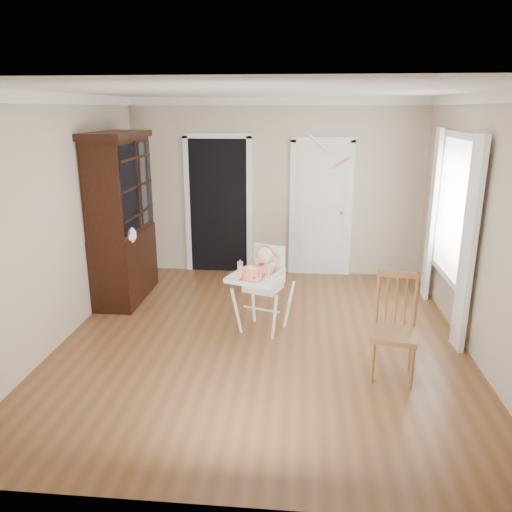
# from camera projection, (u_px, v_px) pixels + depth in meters

# --- Properties ---
(floor) EXTENTS (5.00, 5.00, 0.00)m
(floor) POSITION_uv_depth(u_px,v_px,m) (262.00, 340.00, 5.69)
(floor) COLOR brown
(floor) RESTS_ON ground
(ceiling) EXTENTS (5.00, 5.00, 0.00)m
(ceiling) POSITION_uv_depth(u_px,v_px,m) (263.00, 91.00, 4.92)
(ceiling) COLOR white
(ceiling) RESTS_ON wall_back
(wall_back) EXTENTS (4.50, 0.00, 4.50)m
(wall_back) POSITION_uv_depth(u_px,v_px,m) (276.00, 188.00, 7.69)
(wall_back) COLOR #C5B19A
(wall_back) RESTS_ON floor
(wall_left) EXTENTS (0.00, 5.00, 5.00)m
(wall_left) POSITION_uv_depth(u_px,v_px,m) (60.00, 220.00, 5.51)
(wall_left) COLOR #C5B19A
(wall_left) RESTS_ON floor
(wall_right) EXTENTS (0.00, 5.00, 5.00)m
(wall_right) POSITION_uv_depth(u_px,v_px,m) (481.00, 229.00, 5.11)
(wall_right) COLOR #C5B19A
(wall_right) RESTS_ON floor
(crown_molding) EXTENTS (4.50, 5.00, 0.12)m
(crown_molding) POSITION_uv_depth(u_px,v_px,m) (263.00, 97.00, 4.94)
(crown_molding) COLOR white
(crown_molding) RESTS_ON ceiling
(doorway) EXTENTS (1.06, 0.05, 2.22)m
(doorway) POSITION_uv_depth(u_px,v_px,m) (218.00, 203.00, 7.83)
(doorway) COLOR black
(doorway) RESTS_ON wall_back
(closet_door) EXTENTS (0.96, 0.09, 2.13)m
(closet_door) POSITION_uv_depth(u_px,v_px,m) (321.00, 210.00, 7.70)
(closet_door) COLOR white
(closet_door) RESTS_ON wall_back
(window_right) EXTENTS (0.13, 1.84, 2.30)m
(window_right) POSITION_uv_depth(u_px,v_px,m) (452.00, 218.00, 5.90)
(window_right) COLOR white
(window_right) RESTS_ON wall_right
(high_chair) EXTENTS (0.79, 0.88, 1.03)m
(high_chair) POSITION_uv_depth(u_px,v_px,m) (263.00, 280.00, 5.77)
(high_chair) COLOR white
(high_chair) RESTS_ON floor
(baby) EXTENTS (0.28, 0.28, 0.45)m
(baby) POSITION_uv_depth(u_px,v_px,m) (264.00, 267.00, 5.75)
(baby) COLOR beige
(baby) RESTS_ON high_chair
(cake) EXTENTS (0.29, 0.29, 0.13)m
(cake) POSITION_uv_depth(u_px,v_px,m) (252.00, 274.00, 5.52)
(cake) COLOR silver
(cake) RESTS_ON high_chair
(sippy_cup) EXTENTS (0.07, 0.07, 0.17)m
(sippy_cup) POSITION_uv_depth(u_px,v_px,m) (240.00, 267.00, 5.73)
(sippy_cup) COLOR pink
(sippy_cup) RESTS_ON high_chair
(china_cabinet) EXTENTS (0.59, 1.33, 2.25)m
(china_cabinet) POSITION_uv_depth(u_px,v_px,m) (122.00, 218.00, 6.67)
(china_cabinet) COLOR black
(china_cabinet) RESTS_ON floor
(dining_chair) EXTENTS (0.48, 0.48, 1.03)m
(dining_chair) POSITION_uv_depth(u_px,v_px,m) (394.00, 330.00, 4.81)
(dining_chair) COLOR brown
(dining_chair) RESTS_ON floor
(streamer) EXTENTS (0.20, 0.47, 0.15)m
(streamer) POSITION_uv_depth(u_px,v_px,m) (317.00, 142.00, 5.49)
(streamer) COLOR pink
(streamer) RESTS_ON ceiling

